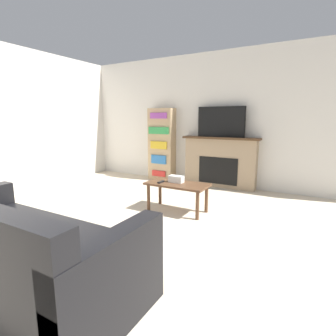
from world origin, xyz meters
The scene contains 9 objects.
wall_back centered at (0.00, 4.78, 1.35)m, with size 6.80×0.06×2.70m.
wall_side centered at (-2.93, 2.38, 1.35)m, with size 0.06×5.75×2.70m.
fireplace centered at (0.33, 4.64, 0.51)m, with size 1.56×0.28×1.02m.
tv centered at (0.33, 4.62, 1.32)m, with size 0.96×0.03×0.60m.
couch centered at (0.00, 0.61, 0.30)m, with size 2.09×0.94×0.87m.
coffee_table centered at (0.25, 2.89, 0.37)m, with size 0.93×0.46×0.43m.
tissue_box centered at (0.21, 2.94, 0.48)m, with size 0.22×0.12×0.10m.
remote_control centered at (0.02, 2.81, 0.44)m, with size 0.04×0.15×0.02m.
bookshelf centered at (-1.04, 4.62, 0.81)m, with size 0.59×0.29×1.61m.
Camera 1 is at (2.00, -0.47, 1.37)m, focal length 28.00 mm.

